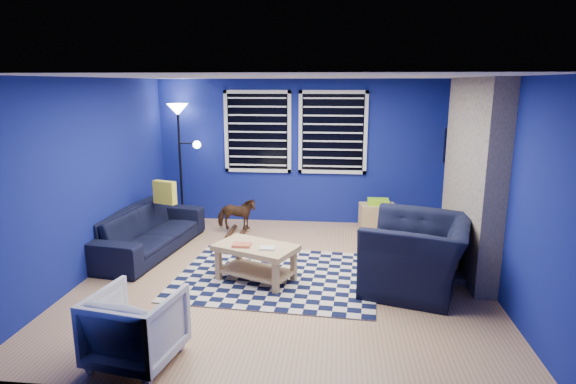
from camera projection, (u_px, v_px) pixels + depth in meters
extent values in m
plane|color=tan|center=(285.00, 275.00, 6.22)|extent=(5.00, 5.00, 0.00)
plane|color=white|center=(285.00, 77.00, 5.67)|extent=(5.00, 5.00, 0.00)
plane|color=navy|center=(301.00, 152.00, 8.37)|extent=(5.00, 0.00, 5.00)
plane|color=navy|center=(92.00, 177.00, 6.20)|extent=(0.00, 5.00, 5.00)
plane|color=navy|center=(494.00, 185.00, 5.69)|extent=(0.00, 5.00, 5.00)
cube|color=gray|center=(472.00, 177.00, 6.19)|extent=(0.26, 2.00, 2.50)
cube|color=black|center=(455.00, 243.00, 6.40)|extent=(0.04, 0.70, 0.60)
cube|color=gray|center=(444.00, 264.00, 6.48)|extent=(0.50, 1.20, 0.08)
cube|color=black|center=(258.00, 132.00, 8.35)|extent=(1.05, 0.02, 1.30)
cube|color=white|center=(257.00, 92.00, 8.19)|extent=(1.17, 0.05, 0.06)
cube|color=white|center=(258.00, 170.00, 8.49)|extent=(1.17, 0.05, 0.06)
cube|color=black|center=(333.00, 133.00, 8.22)|extent=(1.05, 0.02, 1.30)
cube|color=white|center=(334.00, 92.00, 8.06)|extent=(1.17, 0.05, 0.06)
cube|color=white|center=(332.00, 172.00, 8.36)|extent=(1.17, 0.05, 0.06)
cube|color=black|center=(453.00, 150.00, 7.60)|extent=(0.06, 1.00, 0.58)
cube|color=black|center=(450.00, 149.00, 7.60)|extent=(0.01, 0.92, 0.50)
cube|color=black|center=(277.00, 276.00, 6.18)|extent=(2.63, 2.17, 0.02)
imported|color=black|center=(148.00, 231.00, 7.03)|extent=(2.27, 1.14, 0.64)
imported|color=black|center=(417.00, 254.00, 5.75)|extent=(1.59, 1.48, 0.86)
imported|color=gray|center=(136.00, 327.00, 4.24)|extent=(0.83, 0.84, 0.66)
imported|color=#4A2A17|center=(237.00, 214.00, 7.84)|extent=(0.36, 0.66, 0.53)
cube|color=tan|center=(256.00, 248.00, 5.95)|extent=(1.13, 0.91, 0.07)
cube|color=tan|center=(256.00, 271.00, 6.02)|extent=(1.01, 0.80, 0.03)
cube|color=#BC5235|center=(242.00, 245.00, 5.90)|extent=(0.27, 0.23, 0.03)
cube|color=silver|center=(267.00, 248.00, 5.80)|extent=(0.22, 0.19, 0.03)
cube|color=tan|center=(219.00, 270.00, 5.83)|extent=(0.09, 0.09, 0.39)
cube|color=tan|center=(287.00, 273.00, 5.75)|extent=(0.09, 0.09, 0.39)
cube|color=tan|center=(227.00, 258.00, 6.26)|extent=(0.09, 0.09, 0.39)
cube|color=tan|center=(291.00, 260.00, 6.17)|extent=(0.09, 0.09, 0.39)
cube|color=tan|center=(377.00, 218.00, 7.95)|extent=(0.62, 0.45, 0.48)
cube|color=black|center=(377.00, 218.00, 7.95)|extent=(0.54, 0.40, 0.38)
cube|color=#8EDD1A|center=(378.00, 202.00, 7.88)|extent=(0.37, 0.30, 0.09)
cylinder|color=black|center=(183.00, 221.00, 8.61)|extent=(0.26, 0.26, 0.03)
cylinder|color=black|center=(181.00, 168.00, 8.40)|extent=(0.04, 0.04, 1.94)
cone|color=white|center=(178.00, 109.00, 8.18)|extent=(0.35, 0.35, 0.20)
sphere|color=white|center=(197.00, 145.00, 8.22)|extent=(0.13, 0.13, 0.13)
cube|color=yellow|center=(165.00, 192.00, 7.27)|extent=(0.38, 0.23, 0.35)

